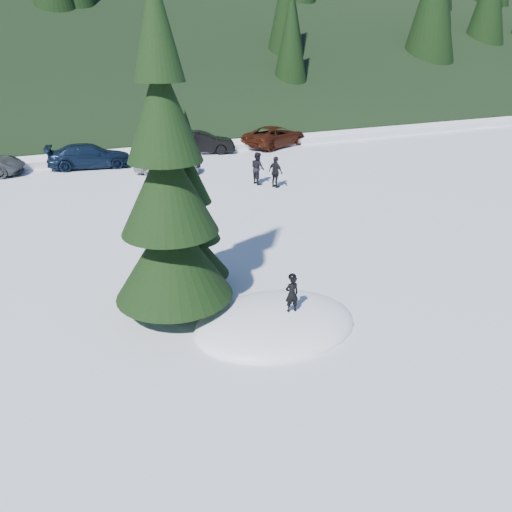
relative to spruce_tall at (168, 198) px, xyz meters
name	(u,v)px	position (x,y,z in m)	size (l,w,h in m)	color
ground	(275,325)	(2.20, -1.80, -3.32)	(200.00, 200.00, 0.00)	white
snow_mound	(275,325)	(2.20, -1.80, -3.32)	(4.48, 3.52, 0.96)	white
spruce_tall	(168,198)	(0.00, 0.00, 0.00)	(3.20, 3.20, 8.60)	black
spruce_short	(191,222)	(1.00, 1.40, -1.22)	(2.20, 2.20, 5.37)	black
child_skier	(292,294)	(2.53, -2.07, -2.33)	(0.37, 0.24, 1.01)	black
adult_0	(258,168)	(8.08, 11.59, -2.47)	(0.83, 0.64, 1.70)	black
adult_1	(276,172)	(8.60, 10.51, -2.50)	(0.96, 0.40, 1.63)	black
car_3	(90,156)	(0.56, 19.35, -2.61)	(2.00, 4.91, 1.42)	black
car_4	(168,162)	(4.40, 15.95, -2.67)	(1.53, 3.79, 1.29)	gray
car_5	(202,143)	(8.14, 20.53, -2.59)	(1.54, 4.41, 1.45)	black
car_6	(275,136)	(13.76, 20.57, -2.58)	(2.44, 5.29, 1.47)	#38150A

